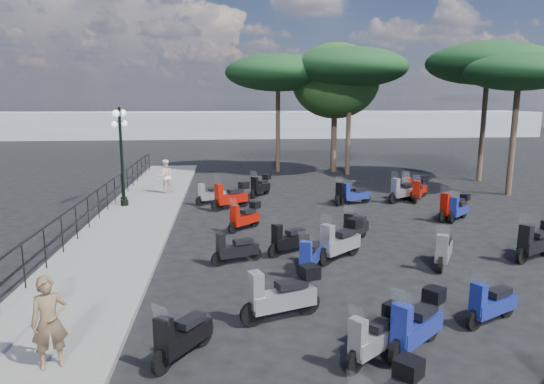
{
  "coord_description": "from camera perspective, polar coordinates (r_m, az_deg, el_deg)",
  "views": [
    {
      "loc": [
        -3.04,
        -14.65,
        4.53
      ],
      "look_at": [
        -1.39,
        2.61,
        1.2
      ],
      "focal_mm": 32.0,
      "sensor_mm": 36.0,
      "label": 1
    }
  ],
  "objects": [
    {
      "name": "pine_1",
      "position": [
        29.45,
        24.08,
        13.62
      ],
      "size": [
        6.61,
        6.61,
        7.58
      ],
      "color": "#38281E",
      "rests_on": "ground"
    },
    {
      "name": "scooter_25",
      "position": [
        19.57,
        20.5,
        -1.75
      ],
      "size": [
        1.56,
        1.05,
        1.4
      ],
      "rotation": [
        0.0,
        0.0,
        2.12
      ],
      "color": "black",
      "rests_on": "ground"
    },
    {
      "name": "railing",
      "position": [
        18.45,
        -20.3,
        -1.17
      ],
      "size": [
        0.04,
        26.04,
        1.1
      ],
      "color": "black",
      "rests_on": "sidewalk"
    },
    {
      "name": "scooter_9",
      "position": [
        15.73,
        9.76,
        -4.27
      ],
      "size": [
        1.12,
        1.4,
        1.34
      ],
      "rotation": [
        0.0,
        0.0,
        2.48
      ],
      "color": "black",
      "rests_on": "ground"
    },
    {
      "name": "lamp_post_1",
      "position": [
        20.87,
        -17.29,
        4.72
      ],
      "size": [
        0.36,
        1.2,
        4.07
      ],
      "rotation": [
        0.0,
        0.0,
        -0.08
      ],
      "color": "black",
      "rests_on": "sidewalk"
    },
    {
      "name": "scooter_11",
      "position": [
        22.83,
        -1.37,
        0.67
      ],
      "size": [
        1.08,
        1.41,
        1.29
      ],
      "rotation": [
        0.0,
        0.0,
        2.53
      ],
      "color": "black",
      "rests_on": "ground"
    },
    {
      "name": "scooter_27",
      "position": [
        23.35,
        15.5,
        0.41
      ],
      "size": [
        0.89,
        1.49,
        1.29
      ],
      "rotation": [
        0.0,
        0.0,
        2.67
      ],
      "color": "black",
      "rests_on": "ground"
    },
    {
      "name": "pine_2",
      "position": [
        30.5,
        0.71,
        13.84
      ],
      "size": [
        6.5,
        6.5,
        7.26
      ],
      "color": "#38281E",
      "rests_on": "ground"
    },
    {
      "name": "pedestrian_far",
      "position": [
        23.45,
        -12.46,
        1.82
      ],
      "size": [
        0.94,
        0.85,
        1.59
      ],
      "primitive_type": "imported",
      "rotation": [
        0.0,
        0.0,
        3.54
      ],
      "color": "beige",
      "rests_on": "sidewalk"
    },
    {
      "name": "scooter_21",
      "position": [
        22.31,
        15.15,
        0.09
      ],
      "size": [
        1.62,
        1.05,
        1.44
      ],
      "rotation": [
        0.0,
        0.0,
        2.1
      ],
      "color": "black",
      "rests_on": "ground"
    },
    {
      "name": "scooter_3",
      "position": [
        14.37,
        1.99,
        -5.69
      ],
      "size": [
        1.38,
        0.96,
        1.26
      ],
      "rotation": [
        0.0,
        0.0,
        2.14
      ],
      "color": "black",
      "rests_on": "ground"
    },
    {
      "name": "scooter_12",
      "position": [
        11.05,
        24.35,
        -11.95
      ],
      "size": [
        1.42,
        0.85,
        1.23
      ],
      "rotation": [
        0.0,
        0.0,
        2.04
      ],
      "color": "black",
      "rests_on": "ground"
    },
    {
      "name": "sidewalk",
      "position": [
        18.53,
        -16.09,
        -3.48
      ],
      "size": [
        3.0,
        30.0,
        0.15
      ],
      "primitive_type": "cube",
      "color": "slate",
      "rests_on": "ground"
    },
    {
      "name": "lamp_post_2",
      "position": [
        21.68,
        -17.31,
        4.2
      ],
      "size": [
        0.51,
        1.02,
        3.58
      ],
      "rotation": [
        0.0,
        0.0,
        -0.32
      ],
      "color": "black",
      "rests_on": "sidewalk"
    },
    {
      "name": "broadleaf_tree",
      "position": [
        30.83,
        7.44,
        12.81
      ],
      "size": [
        5.42,
        5.42,
        7.94
      ],
      "color": "#38281E",
      "rests_on": "ground"
    },
    {
      "name": "scooter_22",
      "position": [
        23.37,
        16.45,
        0.49
      ],
      "size": [
        1.53,
        0.94,
        1.32
      ],
      "rotation": [
        0.0,
        0.0,
        2.05
      ],
      "color": "black",
      "rests_on": "ground"
    },
    {
      "name": "distant_hills",
      "position": [
        59.8,
        -2.57,
        7.97
      ],
      "size": [
        70.0,
        8.0,
        3.0
      ],
      "primitive_type": "cube",
      "color": "gray",
      "rests_on": "ground"
    },
    {
      "name": "scooter_26",
      "position": [
        22.72,
        16.79,
        0.15
      ],
      "size": [
        0.98,
        1.47,
        1.29
      ],
      "rotation": [
        0.0,
        0.0,
        2.62
      ],
      "color": "black",
      "rests_on": "ground"
    },
    {
      "name": "scooter_18",
      "position": [
        14.14,
        19.53,
        -6.55
      ],
      "size": [
        0.96,
        1.46,
        1.3
      ],
      "rotation": [
        0.0,
        0.0,
        2.6
      ],
      "color": "black",
      "rests_on": "ground"
    },
    {
      "name": "scooter_2",
      "position": [
        13.62,
        -4.34,
        -6.77
      ],
      "size": [
        1.43,
        0.7,
        1.18
      ],
      "rotation": [
        0.0,
        0.0,
        1.93
      ],
      "color": "black",
      "rests_on": "ground"
    },
    {
      "name": "scooter_0",
      "position": [
        10.24,
        1.19,
        -12.06
      ],
      "size": [
        1.75,
        0.87,
        1.44
      ],
      "rotation": [
        0.0,
        0.0,
        1.91
      ],
      "color": "black",
      "rests_on": "ground"
    },
    {
      "name": "scooter_15",
      "position": [
        21.47,
        8.39,
        -0.2
      ],
      "size": [
        1.02,
        1.39,
        1.29
      ],
      "rotation": [
        0.0,
        0.0,
        2.54
      ],
      "color": "black",
      "rests_on": "ground"
    },
    {
      "name": "scooter_8",
      "position": [
        12.85,
        4.47,
        -7.69
      ],
      "size": [
        0.82,
        1.53,
        1.29
      ],
      "rotation": [
        0.0,
        0.0,
        2.74
      ],
      "color": "black",
      "rests_on": "ground"
    },
    {
      "name": "pine_3",
      "position": [
        25.57,
        27.08,
        12.4
      ],
      "size": [
        4.9,
        4.9,
        6.61
      ],
      "color": "#38281E",
      "rests_on": "ground"
    },
    {
      "name": "scooter_20",
      "position": [
        19.61,
        21.12,
        -1.82
      ],
      "size": [
        1.26,
        1.17,
        1.25
      ],
      "rotation": [
        0.0,
        0.0,
        2.31
      ],
      "color": "black",
      "rests_on": "ground"
    },
    {
      "name": "ground",
      "position": [
        15.63,
        6.02,
        -6.04
      ],
      "size": [
        120.0,
        120.0,
        0.0
      ],
      "primitive_type": "plane",
      "color": "black",
      "rests_on": "ground"
    },
    {
      "name": "pine_0",
      "position": [
        29.75,
        9.19,
        14.25
      ],
      "size": [
        6.75,
        6.75,
        7.55
      ],
      "color": "#38281E",
      "rests_on": "ground"
    },
    {
      "name": "scooter_10",
      "position": [
        17.02,
        -3.24,
        -2.97
      ],
      "size": [
        1.2,
        1.2,
        1.23
      ],
      "rotation": [
        0.0,
        0.0,
        2.36
      ],
      "color": "black",
      "rests_on": "ground"
    },
    {
      "name": "scooter_5",
      "position": [
        20.23,
        -4.84,
        -0.53
      ],
      "size": [
        1.62,
        1.13,
        1.45
      ],
      "rotation": [
        0.0,
        0.0,
        2.13
      ],
      "color": "black",
      "rests_on": "ground"
    },
    {
      "name": "scooter_7",
      "position": [
        8.98,
        12.0,
        -16.35
      ],
      "size": [
        1.29,
        1.06,
        1.22
      ],
      "rotation": [
        0.0,
        0.0,
        2.23
      ],
      "color": "black",
      "rests_on": "ground"
    },
    {
      "name": "scooter_4",
      "position": [
        21.29,
        -7.24,
        -0.34
      ],
      "size": [
        1.35,
        0.91,
        1.22
      ],
      "rotation": [
        0.0,
        0.0,
        2.12
      ],
      "color": "black",
      "rests_on": "ground"
    },
    {
      "name": "scooter_16",
      "position": [
        21.4,
        9.74,
        -0.35
      ],
      "size": [
        1.48,
        0.69,
        1.21
      ],
      "rotation": [
        0.0,
        0.0,
        1.9
      ],
      "color": "black",
      "rests_on": "ground"
    },
    {
      "name": "scooter_19",
      "position": [
        15.77,
        28.64,
        -5.18
      ],
      "size": [
        1.64,
        1.03,
        1.42
      ],
      "rotation": [
        0.0,
        0.0,
        2.06
      ],
      "color": "black",
      "rests_on": "ground"
    },
    {
      "name": "scooter_14",
      "position": [
        13.97,
        8.04,
        -5.79
      ],
      "size": [
        1.52,
        1.32,
        1.46
      ],
      "rotation": [
        0.0,
        0.0,
        2.27
      ],
      "color": "black",
      "rests_on": "ground"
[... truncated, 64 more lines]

